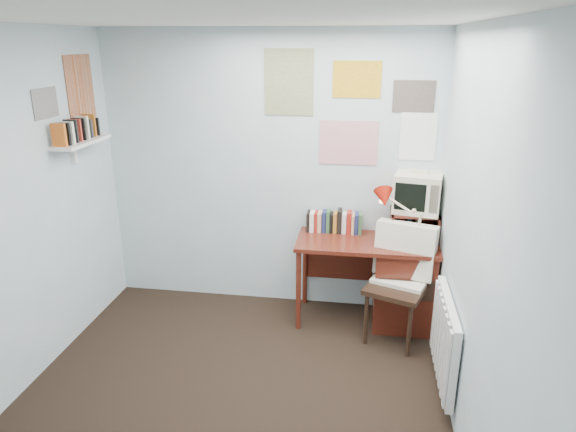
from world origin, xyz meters
name	(u,v)px	position (x,y,z in m)	size (l,w,h in m)	color
ground	(222,422)	(0.00, 0.00, 0.00)	(3.50, 3.50, 0.00)	black
back_wall	(269,174)	(0.00, 1.75, 1.25)	(3.00, 0.02, 2.50)	silver
right_wall	(482,263)	(1.50, 0.00, 1.25)	(0.02, 3.50, 2.50)	silver
ceiling	(201,17)	(0.00, 0.00, 2.50)	(3.00, 3.50, 0.02)	white
desk	(396,280)	(1.17, 1.48, 0.41)	(1.20, 0.55, 0.76)	maroon
desk_chair	(396,288)	(1.15, 1.18, 0.48)	(0.49, 0.47, 0.95)	black
desk_lamp	(422,227)	(1.33, 1.30, 0.98)	(0.30, 0.26, 0.43)	#B11A0B
tv_riser	(414,225)	(1.29, 1.59, 0.89)	(0.40, 0.30, 0.25)	maroon
crt_tv	(418,190)	(1.30, 1.61, 1.19)	(0.38, 0.35, 0.36)	beige
book_row	(341,220)	(0.66, 1.66, 0.87)	(0.60, 0.14, 0.22)	maroon
radiator	(445,340)	(1.46, 0.55, 0.42)	(0.09, 0.80, 0.60)	white
wall_shelf	(81,142)	(-1.40, 1.10, 1.62)	(0.20, 0.62, 0.24)	white
posters_back	(350,108)	(0.70, 1.74, 1.85)	(1.20, 0.01, 0.90)	white
posters_left	(63,93)	(-1.49, 1.10, 2.00)	(0.01, 0.70, 0.60)	white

